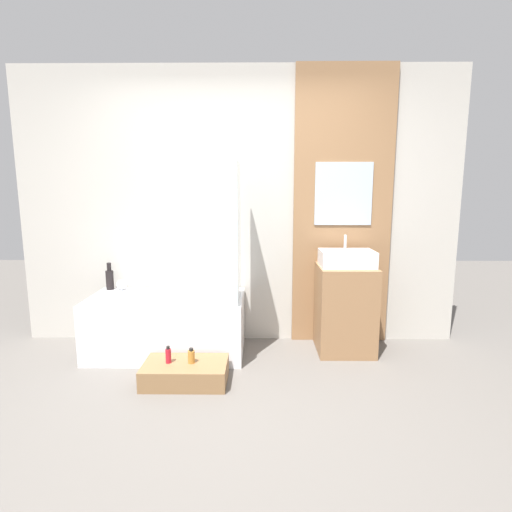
{
  "coord_description": "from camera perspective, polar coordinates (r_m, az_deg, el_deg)",
  "views": [
    {
      "loc": [
        0.21,
        -2.26,
        1.48
      ],
      "look_at": [
        0.17,
        0.72,
        0.98
      ],
      "focal_mm": 28.0,
      "sensor_mm": 36.0,
      "label": 1
    }
  ],
  "objects": [
    {
      "name": "vase_tall_dark",
      "position": [
        4.06,
        -20.17,
        -3.06
      ],
      "size": [
        0.07,
        0.07,
        0.26
      ],
      "color": "black",
      "rests_on": "bathtub"
    },
    {
      "name": "ground_plane",
      "position": [
        2.71,
        -4.19,
        -23.56
      ],
      "size": [
        12.0,
        12.0,
        0.0
      ],
      "primitive_type": "plane",
      "color": "#605B56"
    },
    {
      "name": "vase_round_light",
      "position": [
        4.02,
        -18.63,
        -3.93
      ],
      "size": [
        0.1,
        0.1,
        0.1
      ],
      "primitive_type": "sphere",
      "color": "white",
      "rests_on": "bathtub"
    },
    {
      "name": "wooden_step_bench",
      "position": [
        3.26,
        -10.04,
        -16.05
      ],
      "size": [
        0.64,
        0.39,
        0.16
      ],
      "primitive_type": "cube",
      "color": "olive",
      "rests_on": "ground_plane"
    },
    {
      "name": "bottle_soap_secondary",
      "position": [
        3.19,
        -9.23,
        -13.96
      ],
      "size": [
        0.05,
        0.05,
        0.12
      ],
      "color": "#B2752D",
      "rests_on": "wooden_step_bench"
    },
    {
      "name": "bathtub",
      "position": [
        3.75,
        -12.53,
        -9.54
      ],
      "size": [
        1.37,
        0.67,
        0.53
      ],
      "color": "white",
      "rests_on": "ground_plane"
    },
    {
      "name": "wall_tiled_back",
      "position": [
        3.85,
        -2.47,
        6.87
      ],
      "size": [
        4.2,
        0.06,
        2.6
      ],
      "primitive_type": "cube",
      "color": "#B7B2A8",
      "rests_on": "ground_plane"
    },
    {
      "name": "glass_shower_screen",
      "position": [
        3.41,
        -2.52,
        3.38
      ],
      "size": [
        0.01,
        0.5,
        1.17
      ],
      "primitive_type": "cube",
      "color": "silver",
      "rests_on": "bathtub"
    },
    {
      "name": "sink",
      "position": [
        3.66,
        12.84,
        -0.32
      ],
      "size": [
        0.48,
        0.32,
        0.27
      ],
      "color": "white",
      "rests_on": "vanity_cabinet"
    },
    {
      "name": "vanity_cabinet",
      "position": [
        3.77,
        12.58,
        -7.37
      ],
      "size": [
        0.5,
        0.49,
        0.79
      ],
      "primitive_type": "cube",
      "color": "#8E6642",
      "rests_on": "ground_plane"
    },
    {
      "name": "wall_wood_accent",
      "position": [
        3.87,
        12.27,
        6.77
      ],
      "size": [
        0.92,
        0.04,
        2.6
      ],
      "color": "#8E6642",
      "rests_on": "ground_plane"
    },
    {
      "name": "bottle_soap_primary",
      "position": [
        3.23,
        -12.42,
        -13.69
      ],
      "size": [
        0.04,
        0.04,
        0.13
      ],
      "color": "#B21928",
      "rests_on": "wooden_step_bench"
    }
  ]
}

